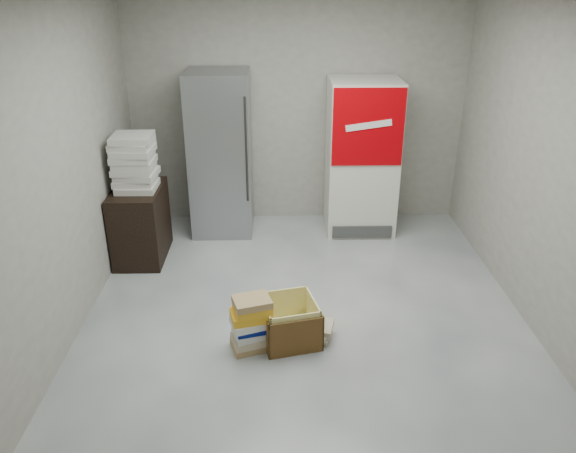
# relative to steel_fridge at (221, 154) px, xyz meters

# --- Properties ---
(ground) EXTENTS (5.00, 5.00, 0.00)m
(ground) POSITION_rel_steel_fridge_xyz_m (0.90, -2.13, -0.95)
(ground) COLOR beige
(ground) RESTS_ON ground
(room_shell) EXTENTS (4.04, 5.04, 2.82)m
(room_shell) POSITION_rel_steel_fridge_xyz_m (0.90, -2.13, 0.85)
(room_shell) COLOR #A8A297
(room_shell) RESTS_ON ground
(steel_fridge) EXTENTS (0.70, 0.72, 1.90)m
(steel_fridge) POSITION_rel_steel_fridge_xyz_m (0.00, 0.00, 0.00)
(steel_fridge) COLOR #A2A4A9
(steel_fridge) RESTS_ON ground
(coke_cooler) EXTENTS (0.80, 0.73, 1.80)m
(coke_cooler) POSITION_rel_steel_fridge_xyz_m (1.65, -0.01, -0.05)
(coke_cooler) COLOR silver
(coke_cooler) RESTS_ON ground
(wood_shelf) EXTENTS (0.50, 0.80, 0.80)m
(wood_shelf) POSITION_rel_steel_fridge_xyz_m (-0.83, -0.73, -0.55)
(wood_shelf) COLOR black
(wood_shelf) RESTS_ON ground
(supply_box_stack) EXTENTS (0.44, 0.44, 0.58)m
(supply_box_stack) POSITION_rel_steel_fridge_xyz_m (-0.82, -0.73, 0.14)
(supply_box_stack) COLOR silver
(supply_box_stack) RESTS_ON wood_shelf
(phonebook_stack_main) EXTENTS (0.38, 0.35, 0.49)m
(phonebook_stack_main) POSITION_rel_steel_fridge_xyz_m (0.43, -2.43, -0.70)
(phonebook_stack_main) COLOR tan
(phonebook_stack_main) RESTS_ON ground
(phonebook_stack_side) EXTENTS (0.39, 0.34, 0.14)m
(phonebook_stack_side) POSITION_rel_steel_fridge_xyz_m (0.96, -2.28, -0.88)
(phonebook_stack_side) COLOR #BEAC8C
(phonebook_stack_side) RESTS_ON ground
(cardboard_box) EXTENTS (0.57, 0.57, 0.38)m
(cardboard_box) POSITION_rel_steel_fridge_xyz_m (0.75, -2.31, -0.79)
(cardboard_box) COLOR yellow
(cardboard_box) RESTS_ON ground
(bucket_lid) EXTENTS (0.42, 0.42, 0.09)m
(bucket_lid) POSITION_rel_steel_fridge_xyz_m (0.92, -2.16, -0.91)
(bucket_lid) COLOR yellow
(bucket_lid) RESTS_ON ground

